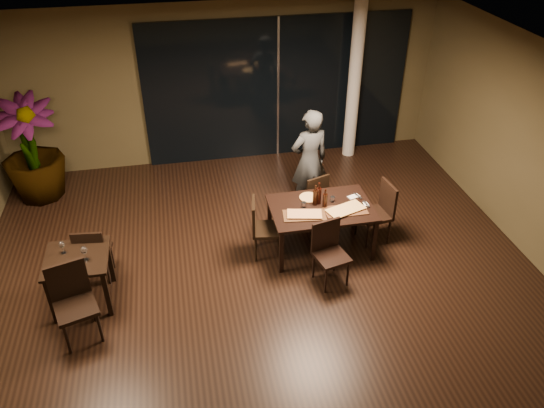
{
  "coord_description": "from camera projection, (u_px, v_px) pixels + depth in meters",
  "views": [
    {
      "loc": [
        -0.97,
        -5.37,
        5.05
      ],
      "look_at": [
        0.22,
        0.57,
        1.05
      ],
      "focal_mm": 35.0,
      "sensor_mm": 36.0,
      "label": 1
    }
  ],
  "objects": [
    {
      "name": "pizza_board_left",
      "position": [
        304.0,
        215.0,
        7.55
      ],
      "size": [
        0.64,
        0.37,
        0.01
      ],
      "primitive_type": "cube",
      "rotation": [
        0.0,
        0.0,
        -0.12
      ],
      "color": "#412714",
      "rests_on": "main_table"
    },
    {
      "name": "window_panel",
      "position": [
        278.0,
        89.0,
        10.0
      ],
      "size": [
        5.0,
        0.06,
        2.7
      ],
      "primitive_type": "cube",
      "color": "black",
      "rests_on": "ground"
    },
    {
      "name": "napkin_far",
      "position": [
        354.0,
        197.0,
        7.96
      ],
      "size": [
        0.2,
        0.15,
        0.01
      ],
      "primitive_type": "cube",
      "rotation": [
        0.0,
        0.0,
        0.33
      ],
      "color": "silver",
      "rests_on": "main_table"
    },
    {
      "name": "chair_main_far",
      "position": [
        314.0,
        195.0,
        8.49
      ],
      "size": [
        0.52,
        0.52,
        0.88
      ],
      "rotation": [
        0.0,
        0.0,
        3.48
      ],
      "color": "black",
      "rests_on": "ground"
    },
    {
      "name": "tumbler_right",
      "position": [
        332.0,
        199.0,
        7.84
      ],
      "size": [
        0.07,
        0.07,
        0.08
      ],
      "primitive_type": "cylinder",
      "color": "white",
      "rests_on": "main_table"
    },
    {
      "name": "side_napkin",
      "position": [
        75.0,
        269.0,
        6.58
      ],
      "size": [
        0.19,
        0.12,
        0.01
      ],
      "primitive_type": "cube",
      "rotation": [
        0.0,
        0.0,
        -0.06
      ],
      "color": "white",
      "rests_on": "side_table"
    },
    {
      "name": "chair_main_near",
      "position": [
        329.0,
        249.0,
        7.29
      ],
      "size": [
        0.52,
        0.52,
        0.92
      ],
      "rotation": [
        0.0,
        0.0,
        0.24
      ],
      "color": "black",
      "rests_on": "ground"
    },
    {
      "name": "bottle_c",
      "position": [
        319.0,
        193.0,
        7.73
      ],
      "size": [
        0.08,
        0.08,
        0.35
      ],
      "primitive_type": null,
      "color": "black",
      "rests_on": "main_table"
    },
    {
      "name": "tumbler_left",
      "position": [
        304.0,
        205.0,
        7.71
      ],
      "size": [
        0.07,
        0.07,
        0.08
      ],
      "primitive_type": "cylinder",
      "color": "white",
      "rests_on": "main_table"
    },
    {
      "name": "diner",
      "position": [
        309.0,
        161.0,
        8.62
      ],
      "size": [
        0.67,
        0.51,
        1.78
      ],
      "primitive_type": "imported",
      "rotation": [
        0.0,
        0.0,
        3.34
      ],
      "color": "#2D3032",
      "rests_on": "ground"
    },
    {
      "name": "chair_main_right",
      "position": [
        380.0,
        209.0,
        8.06
      ],
      "size": [
        0.5,
        0.5,
        0.97
      ],
      "rotation": [
        0.0,
        0.0,
        -1.44
      ],
      "color": "black",
      "rests_on": "ground"
    },
    {
      "name": "potted_plant",
      "position": [
        31.0,
        150.0,
        8.89
      ],
      "size": [
        1.14,
        1.14,
        1.82
      ],
      "primitive_type": "imported",
      "rotation": [
        0.0,
        0.0,
        0.16
      ],
      "color": "#224C19",
      "rests_on": "ground"
    },
    {
      "name": "ceiling",
      "position": [
        263.0,
        82.0,
        5.67
      ],
      "size": [
        8.0,
        8.0,
        0.04
      ],
      "primitive_type": "cube",
      "color": "silver",
      "rests_on": "wall_back"
    },
    {
      "name": "chair_main_left",
      "position": [
        262.0,
        225.0,
        7.75
      ],
      "size": [
        0.5,
        0.5,
        0.94
      ],
      "rotation": [
        0.0,
        0.0,
        1.4
      ],
      "color": "black",
      "rests_on": "ground"
    },
    {
      "name": "oblong_pizza_right",
      "position": [
        346.0,
        210.0,
        7.64
      ],
      "size": [
        0.59,
        0.41,
        0.02
      ],
      "primitive_type": null,
      "rotation": [
        0.0,
        0.0,
        0.33
      ],
      "color": "maroon",
      "rests_on": "pizza_board_right"
    },
    {
      "name": "chair_side_near",
      "position": [
        73.0,
        298.0,
        6.4
      ],
      "size": [
        0.6,
        0.6,
        1.03
      ],
      "rotation": [
        0.0,
        0.0,
        0.3
      ],
      "color": "black",
      "rests_on": "ground"
    },
    {
      "name": "wall_back",
      "position": [
        224.0,
        84.0,
        9.82
      ],
      "size": [
        8.0,
        0.1,
        3.0
      ],
      "primitive_type": "cube",
      "color": "#473F26",
      "rests_on": "ground"
    },
    {
      "name": "bottle_a",
      "position": [
        315.0,
        195.0,
        7.71
      ],
      "size": [
        0.07,
        0.07,
        0.33
      ],
      "primitive_type": null,
      "color": "black",
      "rests_on": "main_table"
    },
    {
      "name": "ground",
      "position": [
        265.0,
        291.0,
        7.34
      ],
      "size": [
        8.0,
        8.0,
        0.0
      ],
      "primitive_type": "plane",
      "color": "black",
      "rests_on": "ground"
    },
    {
      "name": "wine_glass_a",
      "position": [
        62.0,
        248.0,
        6.8
      ],
      "size": [
        0.08,
        0.08,
        0.17
      ],
      "primitive_type": null,
      "color": "white",
      "rests_on": "side_table"
    },
    {
      "name": "main_table",
      "position": [
        321.0,
        211.0,
        7.78
      ],
      "size": [
        1.5,
        1.0,
        0.75
      ],
      "color": "black",
      "rests_on": "ground"
    },
    {
      "name": "oblong_pizza_left",
      "position": [
        304.0,
        214.0,
        7.54
      ],
      "size": [
        0.51,
        0.31,
        0.02
      ],
      "primitive_type": null,
      "rotation": [
        0.0,
        0.0,
        -0.21
      ],
      "color": "maroon",
      "rests_on": "pizza_board_left"
    },
    {
      "name": "bottle_b",
      "position": [
        325.0,
        198.0,
        7.65
      ],
      "size": [
        0.07,
        0.07,
        0.31
      ],
      "primitive_type": null,
      "color": "black",
      "rests_on": "main_table"
    },
    {
      "name": "pizza_board_right",
      "position": [
        346.0,
        211.0,
        7.65
      ],
      "size": [
        0.61,
        0.31,
        0.01
      ],
      "primitive_type": "cube",
      "rotation": [
        0.0,
        0.0,
        -0.01
      ],
      "color": "#442616",
      "rests_on": "main_table"
    },
    {
      "name": "side_table",
      "position": [
        78.0,
        265.0,
        6.85
      ],
      "size": [
        0.8,
        0.8,
        0.75
      ],
      "color": "black",
      "rests_on": "ground"
    },
    {
      "name": "round_pizza",
      "position": [
        309.0,
        198.0,
        7.94
      ],
      "size": [
        0.28,
        0.28,
        0.01
      ],
      "primitive_type": "cylinder",
      "color": "#B23713",
      "rests_on": "main_table"
    },
    {
      "name": "chair_side_far",
      "position": [
        93.0,
        252.0,
        7.26
      ],
      "size": [
        0.46,
        0.46,
        0.9
      ],
      "rotation": [
        0.0,
        0.0,
        3.02
      ],
      "color": "black",
      "rests_on": "ground"
    },
    {
      "name": "napkin_near",
      "position": [
        362.0,
        205.0,
        7.77
      ],
      "size": [
        0.19,
        0.12,
        0.01
      ],
      "primitive_type": "cube",
      "rotation": [
        0.0,
        0.0,
        0.11
      ],
      "color": "white",
      "rests_on": "main_table"
    },
    {
      "name": "column",
      "position": [
        354.0,
        82.0,
        9.89
      ],
      "size": [
        0.24,
        0.24,
        3.0
      ],
      "primitive_type": "cylinder",
      "color": "silver",
      "rests_on": "ground"
    },
    {
      "name": "wine_glass_b",
      "position": [
        85.0,
        254.0,
        6.68
      ],
      "size": [
        0.09,
        0.09,
        0.19
      ],
      "primitive_type": null,
      "color": "white",
      "rests_on": "side_table"
    }
  ]
}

